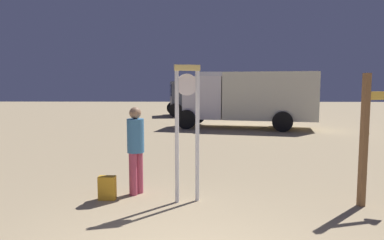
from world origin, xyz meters
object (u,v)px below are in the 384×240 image
object	(u,v)px
arrow_sign	(382,119)
box_truck_near	(251,97)
backpack	(107,188)
standing_clock	(187,120)
person_near_clock	(136,146)
box_truck_far	(222,92)

from	to	relation	value
arrow_sign	box_truck_near	distance (m)	10.82
backpack	arrow_sign	bearing A→B (deg)	-1.86
box_truck_near	standing_clock	bearing A→B (deg)	-104.05
standing_clock	backpack	xyz separation A→B (m)	(-1.44, 0.07, -1.24)
arrow_sign	person_near_clock	bearing A→B (deg)	173.54
backpack	box_truck_near	world-z (taller)	box_truck_near
standing_clock	person_near_clock	bearing A→B (deg)	157.49
person_near_clock	backpack	bearing A→B (deg)	-144.48
standing_clock	box_truck_far	size ratio (longest dim) A/B	0.34
backpack	box_truck_far	world-z (taller)	box_truck_far
box_truck_near	backpack	bearing A→B (deg)	-111.17
backpack	box_truck_far	bearing A→B (deg)	79.69
arrow_sign	box_truck_near	size ratio (longest dim) A/B	0.34
arrow_sign	backpack	size ratio (longest dim) A/B	5.28
standing_clock	arrow_sign	world-z (taller)	standing_clock
standing_clock	person_near_clock	xyz separation A→B (m)	(-0.98, 0.40, -0.52)
arrow_sign	person_near_clock	distance (m)	4.35
backpack	box_truck_far	size ratio (longest dim) A/B	0.06
person_near_clock	box_truck_near	size ratio (longest dim) A/B	0.25
standing_clock	backpack	world-z (taller)	standing_clock
standing_clock	box_truck_near	xyz separation A→B (m)	(2.68, 10.72, 0.05)
arrow_sign	backpack	distance (m)	4.92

